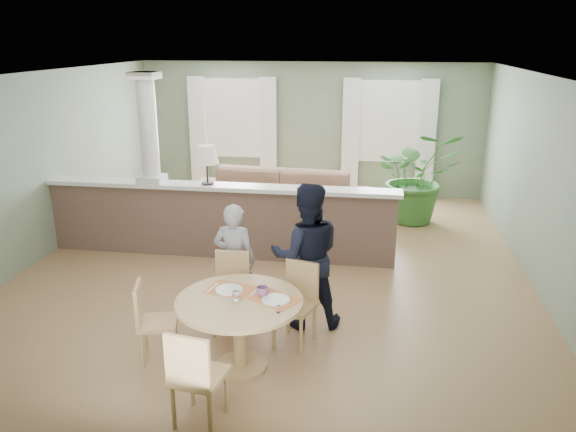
% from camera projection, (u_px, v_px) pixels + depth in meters
% --- Properties ---
extents(ground, '(8.00, 8.00, 0.00)m').
position_uv_depth(ground, '(277.00, 264.00, 8.19)').
color(ground, '#A67D57').
rests_on(ground, ground).
extents(room_shell, '(7.02, 8.02, 2.71)m').
position_uv_depth(room_shell, '(281.00, 133.00, 8.24)').
color(room_shell, gray).
rests_on(room_shell, ground).
extents(pony_wall, '(5.32, 0.38, 2.70)m').
position_uv_depth(pony_wall, '(213.00, 211.00, 8.31)').
color(pony_wall, brown).
rests_on(pony_wall, ground).
extents(sofa, '(3.25, 1.47, 0.92)m').
position_uv_depth(sofa, '(276.00, 200.00, 9.75)').
color(sofa, brown).
rests_on(sofa, ground).
extents(houseplant, '(1.69, 1.54, 1.64)m').
position_uv_depth(houseplant, '(417.00, 177.00, 9.87)').
color(houseplant, '#336F2C').
rests_on(houseplant, ground).
extents(dining_table, '(1.24, 1.24, 0.85)m').
position_uv_depth(dining_table, '(241.00, 314.00, 5.45)').
color(dining_table, tan).
rests_on(dining_table, ground).
extents(chair_far_boy, '(0.42, 0.42, 0.89)m').
position_uv_depth(chair_far_boy, '(231.00, 288.00, 6.26)').
color(chair_far_boy, tan).
rests_on(chair_far_boy, ground).
extents(chair_far_man, '(0.51, 0.51, 0.89)m').
position_uv_depth(chair_far_man, '(298.00, 299.00, 6.01)').
color(chair_far_man, tan).
rests_on(chair_far_man, ground).
extents(chair_near, '(0.47, 0.47, 0.91)m').
position_uv_depth(chair_near, '(195.00, 374.00, 4.63)').
color(chair_near, tan).
rests_on(chair_near, ground).
extents(chair_side, '(0.47, 0.47, 0.84)m').
position_uv_depth(chair_side, '(151.00, 318.00, 5.64)').
color(chair_side, tan).
rests_on(chair_side, ground).
extents(child_person, '(0.52, 0.36, 1.37)m').
position_uv_depth(child_person, '(235.00, 260.00, 6.52)').
color(child_person, '#939398').
rests_on(child_person, ground).
extents(man_person, '(0.92, 0.78, 1.67)m').
position_uv_depth(man_person, '(306.00, 256.00, 6.25)').
color(man_person, black).
rests_on(man_person, ground).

